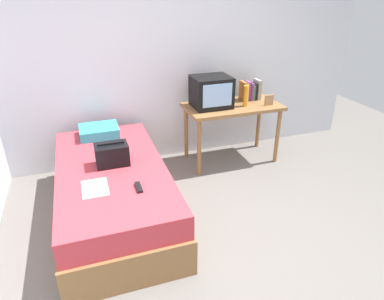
# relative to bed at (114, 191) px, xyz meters

# --- Properties ---
(ground_plane) EXTENTS (8.00, 8.00, 0.00)m
(ground_plane) POSITION_rel_bed_xyz_m (0.87, -0.84, -0.27)
(ground_plane) COLOR slate
(wall_back) EXTENTS (5.20, 0.10, 2.60)m
(wall_back) POSITION_rel_bed_xyz_m (0.87, 1.16, 1.03)
(wall_back) COLOR silver
(wall_back) RESTS_ON ground
(bed) EXTENTS (1.00, 2.00, 0.54)m
(bed) POSITION_rel_bed_xyz_m (0.00, 0.00, 0.00)
(bed) COLOR olive
(bed) RESTS_ON ground
(desk) EXTENTS (1.16, 0.60, 0.74)m
(desk) POSITION_rel_bed_xyz_m (1.57, 0.71, 0.38)
(desk) COLOR olive
(desk) RESTS_ON ground
(tv) EXTENTS (0.44, 0.39, 0.36)m
(tv) POSITION_rel_bed_xyz_m (1.29, 0.75, 0.65)
(tv) COLOR black
(tv) RESTS_ON desk
(water_bottle) EXTENTS (0.06, 0.06, 0.25)m
(water_bottle) POSITION_rel_bed_xyz_m (1.69, 0.64, 0.59)
(water_bottle) COLOR orange
(water_bottle) RESTS_ON desk
(book_row) EXTENTS (0.24, 0.16, 0.24)m
(book_row) POSITION_rel_bed_xyz_m (1.86, 0.85, 0.58)
(book_row) COLOR #CC7233
(book_row) RESTS_ON desk
(picture_frame) EXTENTS (0.11, 0.02, 0.13)m
(picture_frame) POSITION_rel_bed_xyz_m (1.97, 0.57, 0.53)
(picture_frame) COLOR #9E754C
(picture_frame) RESTS_ON desk
(pillow) EXTENTS (0.41, 0.34, 0.11)m
(pillow) POSITION_rel_bed_xyz_m (-0.03, 0.75, 0.33)
(pillow) COLOR #33A8B7
(pillow) RESTS_ON bed
(handbag) EXTENTS (0.30, 0.20, 0.22)m
(handbag) POSITION_rel_bed_xyz_m (0.03, 0.03, 0.38)
(handbag) COLOR black
(handbag) RESTS_ON bed
(magazine) EXTENTS (0.21, 0.29, 0.01)m
(magazine) POSITION_rel_bed_xyz_m (-0.17, -0.35, 0.28)
(magazine) COLOR white
(magazine) RESTS_ON bed
(remote_dark) EXTENTS (0.04, 0.16, 0.02)m
(remote_dark) POSITION_rel_bed_xyz_m (0.18, -0.46, 0.29)
(remote_dark) COLOR black
(remote_dark) RESTS_ON bed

